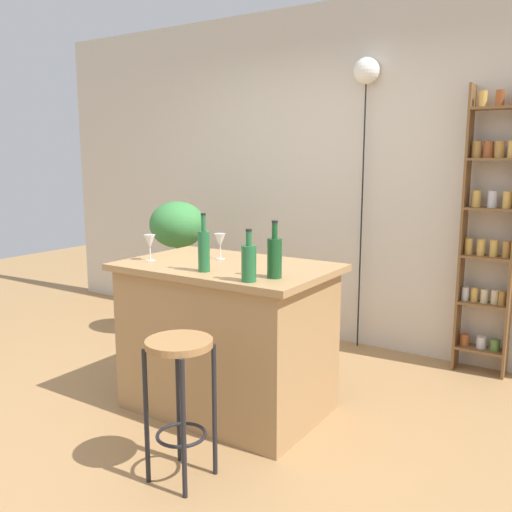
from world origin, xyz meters
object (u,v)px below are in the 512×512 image
object	(u,v)px
bottle_spirits_clear	(249,262)
wine_glass_left	(220,241)
plant_stool	(180,311)
bottle_olive_oil	(275,256)
bottle_soda_blue	(204,250)
pendant_globe_light	(366,76)
spice_shelf	(489,229)
bar_stool	(180,377)
potted_plant	(178,231)
wine_glass_center	(150,242)

from	to	relation	value
bottle_spirits_clear	wine_glass_left	world-z (taller)	bottle_spirits_clear
plant_stool	bottle_olive_oil	size ratio (longest dim) A/B	1.56
bottle_soda_blue	pendant_globe_light	size ratio (longest dim) A/B	0.14
spice_shelf	bottle_soda_blue	size ratio (longest dim) A/B	6.24
bar_stool	spice_shelf	world-z (taller)	spice_shelf
bottle_olive_oil	bottle_soda_blue	world-z (taller)	bottle_soda_blue
bar_stool	spice_shelf	size ratio (longest dim) A/B	0.35
bar_stool	potted_plant	xyz separation A→B (m)	(-1.43, 1.64, 0.42)
potted_plant	wine_glass_left	distance (m)	1.28
potted_plant	bottle_soda_blue	size ratio (longest dim) A/B	2.16
plant_stool	bottle_olive_oil	world-z (taller)	bottle_olive_oil
plant_stool	wine_glass_center	size ratio (longest dim) A/B	2.95
potted_plant	bottle_soda_blue	distance (m)	1.63
spice_shelf	wine_glass_center	xyz separation A→B (m)	(-1.68, -1.67, -0.02)
spice_shelf	bottle_spirits_clear	bearing A→B (deg)	-114.57
bar_stool	potted_plant	bearing A→B (deg)	131.01
potted_plant	bottle_olive_oil	distance (m)	1.92
bottle_soda_blue	wine_glass_left	xyz separation A→B (m)	(-0.16, 0.36, -0.01)
pendant_globe_light	wine_glass_left	bearing A→B (deg)	-104.21
pendant_globe_light	bottle_soda_blue	bearing A→B (deg)	-96.59
wine_glass_center	pendant_globe_light	bearing A→B (deg)	67.78
bottle_spirits_clear	bottle_soda_blue	xyz separation A→B (m)	(-0.35, 0.07, 0.02)
plant_stool	potted_plant	distance (m)	0.70
plant_stool	bottle_spirits_clear	xyz separation A→B (m)	(1.53, -1.20, 0.79)
wine_glass_center	potted_plant	bearing A→B (deg)	123.22
plant_stool	bottle_spirits_clear	size ratio (longest dim) A/B	1.75
spice_shelf	bottle_spirits_clear	distance (m)	2.00
plant_stool	bottle_soda_blue	distance (m)	1.82
plant_stool	bottle_olive_oil	distance (m)	2.08
wine_glass_left	wine_glass_center	bearing A→B (deg)	-140.11
plant_stool	pendant_globe_light	bearing A→B (deg)	25.56
bottle_soda_blue	bottle_olive_oil	bearing A→B (deg)	10.04
wine_glass_left	pendant_globe_light	bearing A→B (deg)	75.79
wine_glass_center	wine_glass_left	bearing A→B (deg)	39.89
potted_plant	bottle_spirits_clear	size ratio (longest dim) A/B	2.60
potted_plant	wine_glass_center	bearing A→B (deg)	-56.78
wine_glass_center	pendant_globe_light	distance (m)	2.17
plant_stool	bottle_olive_oil	xyz separation A→B (m)	(1.60, -1.05, 0.80)
spice_shelf	potted_plant	distance (m)	2.45
spice_shelf	pendant_globe_light	world-z (taller)	pendant_globe_light
wine_glass_left	pendant_globe_light	distance (m)	1.86
plant_stool	bottle_olive_oil	bearing A→B (deg)	-33.35
spice_shelf	plant_stool	xyz separation A→B (m)	(-2.36, -0.62, -0.82)
bottle_spirits_clear	wine_glass_left	xyz separation A→B (m)	(-0.51, 0.43, 0.01)
plant_stool	potted_plant	world-z (taller)	potted_plant
bottle_olive_oil	pendant_globe_light	world-z (taller)	pendant_globe_light
plant_stool	wine_glass_left	world-z (taller)	wine_glass_left
bottle_olive_oil	bottle_soda_blue	distance (m)	0.43
bottle_soda_blue	pendant_globe_light	world-z (taller)	pendant_globe_light
wine_glass_left	bottle_spirits_clear	bearing A→B (deg)	-40.43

